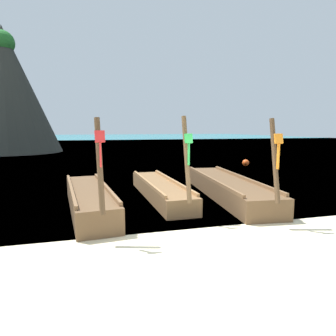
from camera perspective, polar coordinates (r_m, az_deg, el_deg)
The scene contains 7 objects.
ground at distance 6.40m, azimuth 7.70°, elevation -14.76°, with size 120.00×120.00×0.00m, color beige.
sea_water at distance 66.68m, azimuth -13.30°, elevation 5.27°, with size 120.00×120.00×0.00m, color #147A89.
longtail_boat_red_ribbon at distance 9.21m, azimuth -14.84°, elevation -5.76°, with size 1.52×5.47×2.67m.
longtail_boat_green_ribbon at distance 10.50m, azimuth -1.49°, elevation -4.16°, with size 1.09×5.74×2.76m.
longtail_boat_orange_ribbon at distance 10.92m, azimuth 11.12°, elevation -3.69°, with size 1.94×6.78×2.68m.
karst_rock at distance 35.07m, azimuth -29.07°, elevation 12.48°, with size 12.00×10.43×12.53m.
mooring_buoy_near at distance 19.92m, azimuth 14.63°, elevation 0.96°, with size 0.44×0.44×0.44m.
Camera 1 is at (-2.35, -5.44, 2.42)m, focal length 31.89 mm.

